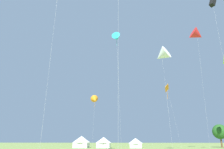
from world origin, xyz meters
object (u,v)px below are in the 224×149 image
Objects in this scene: kite_cyan_delta at (117,38)px; kite_orange_delta at (95,100)px; kite_black_box at (213,3)px; festival_tent_left at (104,142)px; festival_tent_right at (136,142)px; tree_distant_left at (220,132)px; kite_orange_diamond at (167,89)px; kite_white_delta at (162,55)px; kite_red_delta at (197,35)px; festival_tent_center at (81,141)px.

kite_orange_delta is at bearing -178.53° from kite_cyan_delta.
kite_black_box reaches higher than kite_orange_delta.
festival_tent_right is (8.88, 0.00, -0.15)m from festival_tent_left.
festival_tent_right is at bearing -165.42° from tree_distant_left.
festival_tent_left is (-25.44, 22.36, -27.74)m from kite_black_box.
kite_orange_diamond is (20.36, 7.69, 4.37)m from kite_orange_delta.
kite_cyan_delta reaches higher than kite_black_box.
kite_white_delta is 3.18× the size of tree_distant_left.
kite_white_delta reaches higher than festival_tent_left.
kite_red_delta is 5.98× the size of festival_tent_center.
kite_orange_delta is (-5.94, -0.15, -18.09)m from kite_cyan_delta.
kite_orange_diamond is at bearing 8.16° from festival_tent_right.
kite_white_delta is (-10.25, -7.61, -8.20)m from kite_red_delta.
festival_tent_left is (-25.02, 11.82, -25.81)m from kite_red_delta.
kite_red_delta is 42.16m from festival_tent_center.
kite_cyan_delta is at bearing 1.47° from kite_orange_delta.
kite_white_delta is at bearing -126.59° from tree_distant_left.
festival_tent_left is (1.66, 6.28, -10.78)m from kite_orange_delta.
festival_tent_right is at bearing -0.00° from festival_tent_center.
festival_tent_right is (-16.56, 22.36, -27.89)m from kite_black_box.
kite_cyan_delta is at bearing -30.11° from festival_tent_center.
kite_orange_diamond is at bearing -161.50° from tree_distant_left.
kite_red_delta is at bearing 36.60° from kite_white_delta.
kite_orange_diamond is 24.10m from festival_tent_left.
kite_orange_delta is at bearing -53.57° from festival_tent_center.
kite_red_delta is at bearing -25.29° from festival_tent_left.
kite_red_delta is at bearing -20.68° from festival_tent_center.
kite_cyan_delta is at bearing 142.51° from kite_black_box.
kite_white_delta is 4.75× the size of festival_tent_left.
kite_black_box is at bearing -41.32° from festival_tent_left.
kite_black_box is 47.62m from festival_tent_center.
festival_tent_center is at bearing 137.31° from kite_white_delta.
kite_black_box is 7.55× the size of festival_tent_right.
kite_black_box reaches higher than festival_tent_left.
festival_tent_center reaches higher than festival_tent_right.
festival_tent_right is 26.18m from tree_distant_left.
kite_red_delta is 15.17m from kite_white_delta.
festival_tent_left is at bearing -0.00° from festival_tent_center.
festival_tent_right is at bearing -171.84° from kite_orange_diamond.
kite_red_delta is 6.61× the size of festival_tent_left.
tree_distant_left is (25.17, 6.54, 3.02)m from festival_tent_right.
kite_cyan_delta reaches higher than festival_tent_left.
kite_cyan_delta is 20.34m from kite_white_delta.
kite_orange_diamond is at bearing 27.59° from kite_cyan_delta.
kite_cyan_delta reaches higher than tree_distant_left.
festival_tent_left is at bearing -175.69° from kite_orange_diamond.
kite_black_box is at bearing -37.49° from kite_cyan_delta.
kite_orange_delta is 22.13m from kite_white_delta.
kite_red_delta is 7.29× the size of festival_tent_right.
kite_orange_diamond reaches higher than kite_orange_delta.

